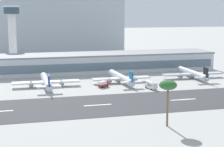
{
  "coord_description": "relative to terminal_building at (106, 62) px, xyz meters",
  "views": [
    {
      "loc": [
        -75.29,
        -155.53,
        39.76
      ],
      "look_at": [
        -22.83,
        42.66,
        5.98
      ],
      "focal_mm": 61.54,
      "sensor_mm": 36.0,
      "label": 1
    }
  ],
  "objects": [
    {
      "name": "control_tower",
      "position": [
        -59.4,
        47.95,
        20.95
      ],
      "size": [
        12.11,
        12.11,
        43.32
      ],
      "color": "silver",
      "rests_on": "ground_plane"
    },
    {
      "name": "runway_strip",
      "position": [
        14.39,
        -90.44,
        -5.93
      ],
      "size": [
        800.0,
        38.33,
        0.08
      ],
      "primitive_type": "cube",
      "color": "#38383A",
      "rests_on": "ground_plane"
    },
    {
      "name": "airliner_blue_tail_gate_1",
      "position": [
        -2.08,
        -44.39,
        -3.17
      ],
      "size": [
        32.98,
        42.08,
        8.78
      ],
      "rotation": [
        0.0,
        0.0,
        1.6
      ],
      "color": "silver",
      "rests_on": "ground_plane"
    },
    {
      "name": "terminal_building",
      "position": [
        0.0,
        0.0,
        0.0
      ],
      "size": [
        144.71,
        27.91,
        11.93
      ],
      "color": "silver",
      "rests_on": "ground_plane"
    },
    {
      "name": "service_box_truck_1",
      "position": [
        -14.79,
        -53.38,
        -4.18
      ],
      "size": [
        6.25,
        5.5,
        3.25
      ],
      "rotation": [
        0.0,
        0.0,
        0.64
      ],
      "color": "#B2231E",
      "rests_on": "ground_plane"
    },
    {
      "name": "airliner_black_tail_gate_2",
      "position": [
        42.87,
        -41.26,
        -3.17
      ],
      "size": [
        37.01,
        42.06,
        8.78
      ],
      "rotation": [
        0.0,
        0.0,
        1.55
      ],
      "color": "silver",
      "rests_on": "ground_plane"
    },
    {
      "name": "runway_centreline_dash_3",
      "position": [
        -26.22,
        -90.44,
        -5.88
      ],
      "size": [
        12.0,
        1.2,
        0.01
      ],
      "primitive_type": "cube",
      "color": "white",
      "rests_on": "runway_strip"
    },
    {
      "name": "ground_plane",
      "position": [
        14.39,
        -89.61,
        -5.97
      ],
      "size": [
        1400.0,
        1400.0,
        0.0
      ],
      "primitive_type": "plane",
      "color": "#A8A8A3"
    },
    {
      "name": "runway_centreline_dash_4",
      "position": [
        13.33,
        -90.44,
        -5.88
      ],
      "size": [
        12.0,
        1.2,
        0.01
      ],
      "primitive_type": "cube",
      "color": "white",
      "rests_on": "runway_strip"
    },
    {
      "name": "distant_hotel_block",
      "position": [
        -20.04,
        127.37,
        18.84
      ],
      "size": [
        130.91,
        35.44,
        49.61
      ],
      "primitive_type": "cube",
      "color": "#A8B2BC",
      "rests_on": "ground_plane"
    },
    {
      "name": "palm_tree_1",
      "position": [
        -9.4,
        -125.56,
        8.17
      ],
      "size": [
        6.13,
        6.13,
        16.24
      ],
      "color": "brown",
      "rests_on": "ground_plane"
    },
    {
      "name": "service_fuel_truck_0",
      "position": [
        7.66,
        -64.28,
        -3.94
      ],
      "size": [
        4.13,
        8.83,
        3.95
      ],
      "rotation": [
        0.0,
        0.0,
        4.9
      ],
      "color": "white",
      "rests_on": "ground_plane"
    },
    {
      "name": "airliner_navy_tail_gate_0",
      "position": [
        -43.64,
        -45.49,
        -3.14
      ],
      "size": [
        35.24,
        42.57,
        8.88
      ],
      "rotation": [
        0.0,
        0.0,
        1.56
      ],
      "color": "white",
      "rests_on": "ground_plane"
    }
  ]
}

